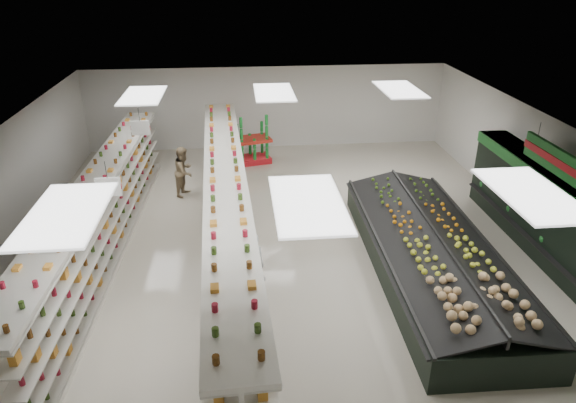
{
  "coord_description": "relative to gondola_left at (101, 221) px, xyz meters",
  "views": [
    {
      "loc": [
        -1.1,
        -11.8,
        6.94
      ],
      "look_at": [
        0.07,
        0.17,
        1.21
      ],
      "focal_mm": 32.0,
      "sensor_mm": 36.0,
      "label": 1
    }
  ],
  "objects": [
    {
      "name": "floor",
      "position": [
        4.67,
        -0.01,
        -0.95
      ],
      "size": [
        16.0,
        16.0,
        0.0
      ],
      "primitive_type": "plane",
      "color": "beige",
      "rests_on": "ground"
    },
    {
      "name": "ceiling",
      "position": [
        4.67,
        -0.01,
        2.25
      ],
      "size": [
        14.0,
        16.0,
        0.02
      ],
      "primitive_type": "cube",
      "color": "white",
      "rests_on": "wall_back"
    },
    {
      "name": "wall_back",
      "position": [
        4.67,
        7.99,
        0.65
      ],
      "size": [
        14.0,
        0.02,
        3.2
      ],
      "primitive_type": "cube",
      "color": "silver",
      "rests_on": "floor"
    },
    {
      "name": "wall_right",
      "position": [
        11.67,
        -0.01,
        0.65
      ],
      "size": [
        0.02,
        16.0,
        3.2
      ],
      "primitive_type": "cube",
      "color": "silver",
      "rests_on": "floor"
    },
    {
      "name": "produce_wall_case",
      "position": [
        11.2,
        -1.51,
        0.29
      ],
      "size": [
        0.93,
        8.0,
        2.2
      ],
      "color": "black",
      "rests_on": "floor"
    },
    {
      "name": "aisle_sign_near",
      "position": [
        0.87,
        -2.01,
        1.8
      ],
      "size": [
        0.52,
        0.06,
        0.75
      ],
      "color": "white",
      "rests_on": "ceiling"
    },
    {
      "name": "aisle_sign_far",
      "position": [
        0.87,
        1.99,
        1.8
      ],
      "size": [
        0.52,
        0.06,
        0.75
      ],
      "color": "white",
      "rests_on": "ceiling"
    },
    {
      "name": "hortifruti_banner",
      "position": [
        10.91,
        -1.51,
        1.7
      ],
      "size": [
        0.12,
        3.2,
        0.95
      ],
      "color": "#1C6B25",
      "rests_on": "ceiling"
    },
    {
      "name": "gondola_left",
      "position": [
        0.0,
        0.0,
        0.0
      ],
      "size": [
        1.23,
        12.02,
        2.08
      ],
      "rotation": [
        0.0,
        0.0,
        -0.03
      ],
      "color": "white",
      "rests_on": "floor"
    },
    {
      "name": "gondola_center",
      "position": [
        3.17,
        -0.58,
        0.1
      ],
      "size": [
        1.56,
        13.3,
        2.3
      ],
      "rotation": [
        0.0,
        0.0,
        0.04
      ],
      "color": "white",
      "rests_on": "floor"
    },
    {
      "name": "produce_island",
      "position": [
        8.04,
        -1.59,
        -0.43
      ],
      "size": [
        2.95,
        7.78,
        1.15
      ],
      "rotation": [
        0.0,
        0.0,
        -0.02
      ],
      "color": "black",
      "rests_on": "floor"
    },
    {
      "name": "soda_endcap",
      "position": [
        3.99,
        6.26,
        -0.14
      ],
      "size": [
        1.49,
        1.19,
        1.69
      ],
      "rotation": [
        0.0,
        0.0,
        0.24
      ],
      "color": "red",
      "rests_on": "floor"
    },
    {
      "name": "shopper_main",
      "position": [
        3.67,
        -2.54,
        -0.04
      ],
      "size": [
        0.77,
        0.63,
        1.84
      ],
      "primitive_type": "imported",
      "rotation": [
        0.0,
        0.0,
        3.46
      ],
      "color": "white",
      "rests_on": "floor"
    },
    {
      "name": "shopper_background",
      "position": [
        1.74,
        3.57,
        -0.15
      ],
      "size": [
        0.74,
        0.91,
        1.61
      ],
      "primitive_type": "imported",
      "rotation": [
        0.0,
        0.0,
        1.18
      ],
      "color": "tan",
      "rests_on": "floor"
    }
  ]
}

